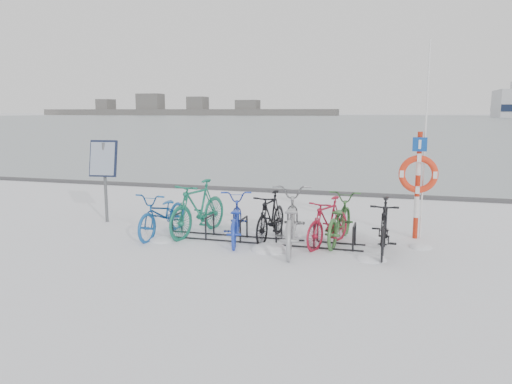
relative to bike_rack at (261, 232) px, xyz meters
name	(u,v)px	position (x,y,z in m)	size (l,w,h in m)	color
ground	(261,241)	(0.00, 0.00, -0.18)	(900.00, 900.00, 0.00)	white
ice_sheet	(393,119)	(0.00, 155.00, -0.17)	(400.00, 298.00, 0.02)	#94A0A7
quay_edge	(312,192)	(0.00, 5.90, -0.13)	(400.00, 0.25, 0.10)	#3F3F42
bike_rack	(261,232)	(0.00, 0.00, 0.00)	(4.00, 0.48, 0.46)	black
info_board	(104,163)	(-3.91, 0.68, 1.18)	(0.66, 0.32, 1.89)	#595B5E
lifebuoy_station	(418,174)	(2.92, 1.04, 1.13)	(0.75, 0.22, 3.89)	#B4230E
shoreline	(179,110)	(-122.02, 260.00, 2.61)	(180.00, 12.00, 9.50)	#4E4E4E
bike_0	(163,212)	(-2.08, -0.05, 0.30)	(0.64, 1.83, 0.96)	#17539E
bike_1	(198,207)	(-1.43, 0.24, 0.40)	(0.54, 1.93, 1.16)	#186F55
bike_2	(235,217)	(-0.52, -0.07, 0.29)	(0.63, 1.80, 0.95)	#203CB7
bike_3	(271,215)	(0.13, 0.22, 0.32)	(0.47, 1.65, 0.99)	black
bike_4	(290,218)	(0.65, -0.33, 0.39)	(0.76, 2.19, 1.15)	#94969A
bike_5	(328,221)	(1.29, 0.10, 0.30)	(0.45, 1.59, 0.95)	maroon
bike_6	(339,217)	(1.47, 0.42, 0.30)	(0.64, 1.84, 0.96)	#386E33
bike_7	(384,225)	(2.34, -0.15, 0.33)	(0.48, 1.71, 1.03)	black
snow_drifts	(285,246)	(0.54, -0.22, -0.18)	(5.37, 1.64, 0.24)	white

